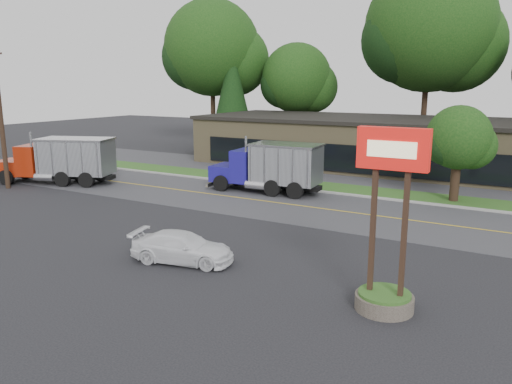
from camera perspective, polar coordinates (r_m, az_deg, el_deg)
ground at (r=23.97m, az=-8.86°, el=-5.46°), size 140.00×140.00×0.00m
road at (r=31.23m, az=1.46°, el=-1.13°), size 60.00×8.00×0.02m
center_line at (r=31.23m, az=1.46°, el=-1.13°), size 60.00×0.12×0.01m
curb at (r=34.89m, az=4.74°, el=0.26°), size 60.00×0.30×0.12m
grass_verge at (r=36.50m, az=5.94°, el=0.78°), size 60.00×3.40×0.03m
far_parking at (r=41.04m, az=8.78°, el=1.98°), size 60.00×7.00×0.02m
strip_mall at (r=45.77m, az=13.94°, el=5.35°), size 32.00×12.00×4.00m
utility_pole at (r=38.80m, az=-27.17°, el=7.77°), size 1.60×0.32×10.00m
bilo_sign at (r=16.58m, az=14.76°, el=-6.50°), size 2.20×1.90×5.95m
tree_far_a at (r=60.60m, az=-4.82°, el=15.59°), size 11.83×11.13×16.87m
tree_far_b at (r=57.25m, az=4.82°, el=12.48°), size 8.21×7.72×11.71m
tree_far_c at (r=53.10m, az=19.46°, el=16.70°), size 13.12×12.34×18.71m
evergreen_left at (r=56.61m, az=-2.74°, el=11.32°), size 5.04×5.04×11.45m
tree_verge at (r=33.26m, az=22.25°, el=5.44°), size 4.20×3.95×5.99m
dump_truck_red at (r=39.35m, az=-21.39°, el=3.50°), size 9.04×5.40×3.36m
dump_truck_blue at (r=33.58m, az=1.78°, el=2.96°), size 7.84×3.13×3.36m
rally_car at (r=20.95m, az=-8.40°, el=-6.28°), size 4.60×2.71×1.25m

